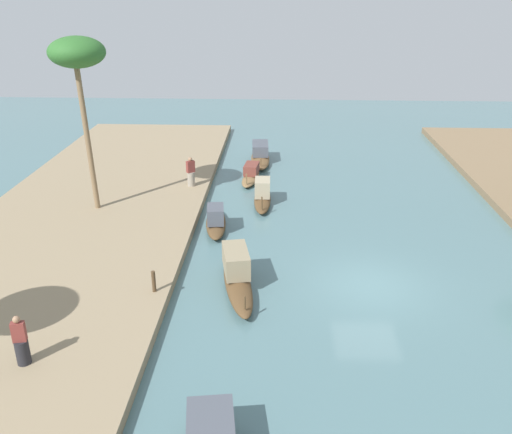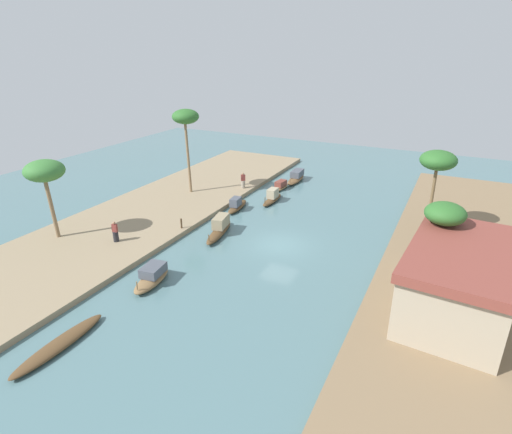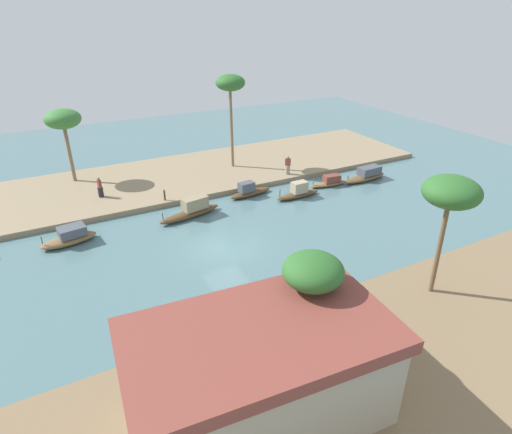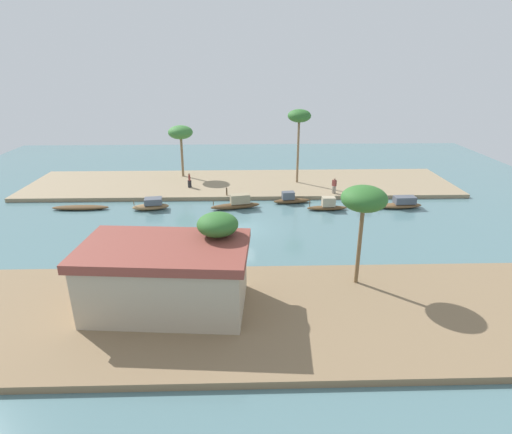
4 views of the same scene
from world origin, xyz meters
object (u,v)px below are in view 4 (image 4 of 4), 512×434
palm_tree_right_short (364,200)px  riverside_building (166,276)px  sampan_with_red_awning (328,206)px  palm_tree_left_near (299,118)px  palm_tree_left_far (180,133)px  sampan_midstream (80,208)px  sampan_open_hull (363,203)px  person_by_mooring (334,187)px  mooring_post (227,192)px  palm_tree_right_tall (218,227)px  sampan_near_left_bank (291,199)px  sampan_foreground (401,204)px  person_on_near_bank (190,182)px  sampan_with_tall_canopy (237,203)px  sampan_upstream_small (151,205)px

palm_tree_right_short → riverside_building: 12.08m
sampan_with_red_awning → palm_tree_left_near: (1.94, -8.15, 7.15)m
palm_tree_left_far → sampan_midstream: bearing=50.9°
sampan_midstream → riverside_building: 20.69m
sampan_open_hull → riverside_building: (15.86, 17.14, 1.98)m
person_by_mooring → palm_tree_right_short: bearing=134.8°
mooring_post → palm_tree_right_tall: size_ratio=0.16×
sampan_midstream → sampan_near_left_bank: 20.39m
sampan_foreground → palm_tree_right_short: (8.17, 14.38, 5.42)m
person_on_near_bank → sampan_foreground: bearing=62.2°
palm_tree_left_near → palm_tree_right_tall: palm_tree_left_near is taller
riverside_building → sampan_with_tall_canopy: bearing=-97.5°
person_on_near_bank → sampan_with_red_awning: bearing=53.3°
sampan_with_red_awning → palm_tree_right_short: (0.93, 13.99, 5.41)m
sampan_foreground → palm_tree_right_tall: (16.64, 15.55, 4.32)m
sampan_foreground → sampan_open_hull: size_ratio=1.33×
person_by_mooring → palm_tree_left_near: (3.35, -4.22, 6.52)m
sampan_with_tall_canopy → person_on_near_bank: size_ratio=3.07×
sampan_with_tall_canopy → sampan_midstream: 15.03m
sampan_open_hull → palm_tree_left_near: bearing=-46.9°
riverside_building → sampan_upstream_small: bearing=-70.4°
sampan_upstream_small → person_on_near_bank: person_on_near_bank is taller
sampan_midstream → riverside_building: (-11.41, 17.12, 2.13)m
palm_tree_left_near → palm_tree_right_short: size_ratio=1.28×
mooring_post → riverside_building: bearing=82.8°
mooring_post → person_on_near_bank: bearing=-34.9°
sampan_with_tall_canopy → palm_tree_left_far: bearing=-68.7°
sampan_with_tall_canopy → sampan_open_hull: bearing=169.7°
person_on_near_bank → riverside_building: size_ratio=0.17×
sampan_open_hull → palm_tree_right_short: palm_tree_right_short is taller
person_by_mooring → person_on_near_bank: bearing=42.9°
person_on_near_bank → palm_tree_right_short: size_ratio=0.25×
sampan_foreground → riverside_building: bearing=37.7°
sampan_open_hull → person_by_mooring: bearing=-48.8°
person_by_mooring → palm_tree_left_far: (16.65, -7.18, 4.42)m
palm_tree_right_short → sampan_midstream: bearing=-33.0°
palm_tree_right_tall → riverside_building: size_ratio=0.55×
sampan_with_red_awning → palm_tree_right_short: 15.03m
sampan_upstream_small → person_on_near_bank: size_ratio=2.25×
sampan_open_hull → person_on_near_bank: person_on_near_bank is taller
mooring_post → palm_tree_right_short: size_ratio=0.13×
sampan_midstream → palm_tree_left_near: palm_tree_left_near is taller
palm_tree_right_short → mooring_post: bearing=-63.3°
sampan_with_red_awning → riverside_building: riverside_building is taller
sampan_midstream → palm_tree_left_far: bearing=-129.5°
palm_tree_left_near → sampan_foreground: bearing=139.8°
sampan_open_hull → mooring_post: bearing=-5.6°
sampan_midstream → palm_tree_left_near: 24.10m
sampan_upstream_small → palm_tree_left_near: (-14.89, -7.53, 7.14)m
sampan_with_red_awning → palm_tree_left_near: palm_tree_left_near is taller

